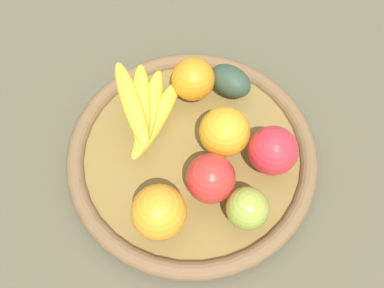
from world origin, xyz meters
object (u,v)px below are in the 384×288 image
(banana_bunch, at_px, (145,110))
(orange_0, at_px, (225,132))
(orange_1, at_px, (193,79))
(orange_2, at_px, (159,212))
(apple_2, at_px, (248,208))
(apple_0, at_px, (273,151))
(apple_1, at_px, (211,178))
(avocado, at_px, (231,81))

(banana_bunch, bearing_deg, orange_0, 10.36)
(banana_bunch, bearing_deg, orange_1, 66.91)
(orange_1, bearing_deg, orange_0, -35.88)
(orange_2, xyz_separation_m, apple_2, (0.11, 0.07, -0.01))
(orange_2, bearing_deg, apple_0, 58.96)
(orange_0, relative_size, orange_1, 1.10)
(orange_1, bearing_deg, apple_1, -53.08)
(banana_bunch, distance_m, apple_2, 0.23)
(apple_2, distance_m, apple_0, 0.10)
(orange_0, height_order, apple_0, orange_0)
(apple_1, bearing_deg, apple_2, -11.25)
(orange_1, xyz_separation_m, banana_bunch, (-0.04, -0.09, 0.00))
(apple_0, bearing_deg, orange_2, -121.04)
(banana_bunch, relative_size, avocado, 2.27)
(orange_0, bearing_deg, apple_0, 5.15)
(banana_bunch, xyz_separation_m, apple_0, (0.22, 0.03, 0.00))
(orange_0, xyz_separation_m, apple_1, (0.02, -0.08, -0.00))
(orange_0, height_order, orange_2, same)
(orange_0, distance_m, orange_2, 0.17)
(banana_bunch, distance_m, apple_1, 0.16)
(orange_0, relative_size, avocado, 1.07)
(orange_2, distance_m, apple_1, 0.09)
(orange_2, bearing_deg, avocado, 93.36)
(apple_2, bearing_deg, apple_0, 93.06)
(orange_0, distance_m, banana_bunch, 0.14)
(orange_2, height_order, apple_1, orange_2)
(banana_bunch, relative_size, apple_2, 2.69)
(avocado, xyz_separation_m, apple_0, (0.12, -0.10, 0.01))
(orange_0, bearing_deg, orange_1, 144.12)
(orange_2, relative_size, apple_0, 1.06)
(orange_0, relative_size, banana_bunch, 0.47)
(orange_1, relative_size, banana_bunch, 0.43)
(orange_0, xyz_separation_m, avocado, (-0.04, 0.10, -0.01))
(orange_0, xyz_separation_m, apple_2, (0.09, -0.10, -0.01))
(avocado, bearing_deg, orange_1, -148.06)
(orange_2, bearing_deg, orange_0, 82.15)
(orange_2, xyz_separation_m, apple_1, (0.04, 0.09, -0.00))
(apple_1, bearing_deg, banana_bunch, 159.57)
(orange_0, distance_m, apple_1, 0.08)
(orange_0, relative_size, orange_2, 0.99)
(orange_1, relative_size, apple_2, 1.15)
(orange_1, bearing_deg, apple_2, -42.01)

